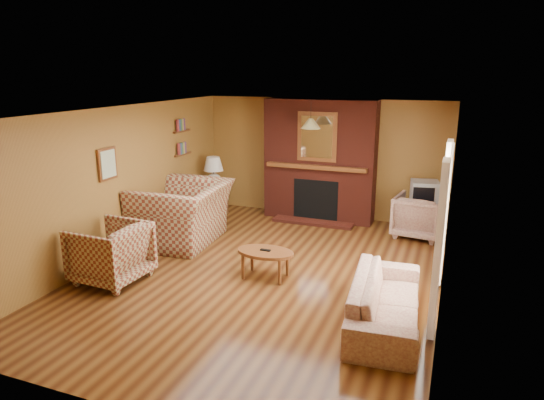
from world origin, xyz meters
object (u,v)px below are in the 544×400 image
at_px(tv_stand, 422,219).
at_px(crt_tv, 425,193).
at_px(coffee_table, 265,254).
at_px(table_lamp, 214,171).
at_px(fireplace, 320,161).
at_px(plaid_armchair, 111,253).
at_px(floral_sofa, 385,301).
at_px(side_table, 214,202).
at_px(floral_armchair, 419,216).
at_px(plaid_loveseat, 182,213).

distance_m(tv_stand, crt_tv, 0.49).
height_order(coffee_table, table_lamp, table_lamp).
xyz_separation_m(fireplace, tv_stand, (2.05, -0.18, -0.91)).
relative_size(plaid_armchair, floral_sofa, 0.48).
xyz_separation_m(side_table, crt_tv, (4.15, 0.34, 0.48)).
xyz_separation_m(floral_sofa, tv_stand, (0.15, 3.63, -0.02)).
distance_m(floral_sofa, side_table, 5.17).
bearing_deg(fireplace, floral_sofa, -63.52).
relative_size(side_table, tv_stand, 1.04).
height_order(fireplace, floral_armchair, fireplace).
relative_size(floral_sofa, table_lamp, 2.96).
height_order(plaid_armchair, tv_stand, plaid_armchair).
distance_m(fireplace, coffee_table, 3.22).
bearing_deg(plaid_loveseat, fireplace, 135.43).
distance_m(plaid_loveseat, coffee_table, 2.14).
bearing_deg(plaid_loveseat, floral_sofa, 62.19).
distance_m(plaid_loveseat, floral_sofa, 4.09).
distance_m(plaid_loveseat, table_lamp, 1.73).
bearing_deg(crt_tv, table_lamp, -175.26).
bearing_deg(side_table, table_lamp, 180.00).
relative_size(floral_armchair, tv_stand, 1.56).
xyz_separation_m(plaid_loveseat, floral_armchair, (3.85, 1.77, -0.14)).
height_order(plaid_loveseat, side_table, plaid_loveseat).
bearing_deg(floral_armchair, plaid_loveseat, 33.00).
bearing_deg(plaid_armchair, fireplace, 157.22).
xyz_separation_m(plaid_loveseat, table_lamp, (-0.25, 1.67, 0.41)).
bearing_deg(fireplace, plaid_armchair, -116.00).
bearing_deg(plaid_armchair, crt_tv, 136.81).
xyz_separation_m(plaid_loveseat, coffee_table, (1.93, -0.91, -0.16)).
distance_m(coffee_table, tv_stand, 3.53).
xyz_separation_m(plaid_loveseat, plaid_armchair, (-0.10, -1.80, -0.09)).
distance_m(fireplace, floral_sofa, 4.35).
xyz_separation_m(floral_armchair, table_lamp, (-4.10, -0.11, 0.55)).
relative_size(table_lamp, tv_stand, 1.22).
xyz_separation_m(plaid_armchair, table_lamp, (-0.15, 3.46, 0.51)).
bearing_deg(tv_stand, crt_tv, -90.09).
bearing_deg(tv_stand, fireplace, 174.76).
bearing_deg(crt_tv, tv_stand, 90.00).
height_order(floral_armchair, table_lamp, table_lamp).
bearing_deg(tv_stand, floral_sofa, -92.46).
distance_m(floral_armchair, crt_tv, 0.45).
height_order(floral_armchair, crt_tv, crt_tv).
xyz_separation_m(coffee_table, tv_stand, (1.97, 2.92, -0.09)).
relative_size(plaid_loveseat, plaid_armchair, 1.71).
bearing_deg(plaid_armchair, floral_sofa, 95.94).
xyz_separation_m(floral_armchair, coffee_table, (-1.92, -2.68, -0.02)).
height_order(plaid_loveseat, floral_sofa, plaid_loveseat).
bearing_deg(tv_stand, plaid_armchair, -136.46).
height_order(floral_sofa, tv_stand, floral_sofa).
xyz_separation_m(floral_sofa, coffee_table, (-1.82, 0.71, 0.07)).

